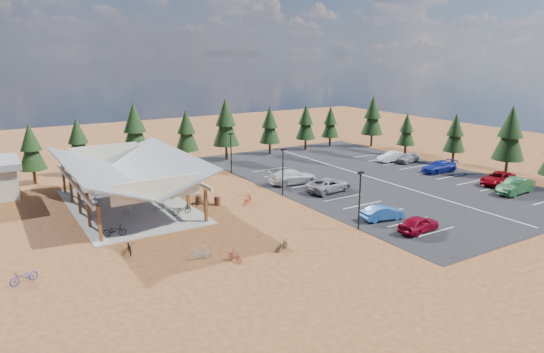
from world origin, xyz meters
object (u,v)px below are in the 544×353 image
object	(u,v)px
bike_15	(248,199)
car_0	(419,224)
lamp_post_1	(283,169)
lamp_post_2	(231,150)
bike_16	(200,203)
car_2	(329,185)
bike_10	(24,277)
car_7	(439,167)
bike_1	(130,210)
car_5	(515,186)
bike_13	(200,253)
bike_4	(182,209)
trash_bin_0	(217,201)
bike_0	(115,231)
bike_11	(235,256)
lamp_post_0	(360,196)
bike_pavilion	(126,169)
bike_2	(92,200)
car_9	(392,157)
trash_bin_1	(199,200)
bike_7	(143,185)
car_1	(383,213)
bike_3	(97,189)
car_8	(408,158)
bike_8	(130,247)
car_3	(293,177)
bike_12	(281,246)
bike_5	(160,207)
bike_6	(136,198)
car_6	(498,178)

from	to	relation	value
bike_15	car_0	bearing A→B (deg)	174.68
lamp_post_1	lamp_post_2	xyz separation A→B (m)	(0.00, 12.00, 0.00)
bike_16	car_2	bearing A→B (deg)	97.15
bike_10	car_7	size ratio (longest dim) A/B	0.36
bike_1	bike_10	world-z (taller)	bike_1
car_0	car_2	world-z (taller)	car_2
car_5	bike_13	bearing A→B (deg)	-96.30
bike_4	car_7	bearing A→B (deg)	-94.85
trash_bin_0	bike_0	bearing A→B (deg)	-162.04
bike_13	car_2	bearing A→B (deg)	134.74
car_2	bike_11	bearing A→B (deg)	114.47
lamp_post_0	bike_16	bearing A→B (deg)	124.76
bike_pavilion	lamp_post_0	bearing A→B (deg)	-48.58
bike_2	bike_11	xyz separation A→B (m)	(5.88, -19.88, -0.07)
car_0	car_9	world-z (taller)	car_9
bike_4	trash_bin_1	bearing A→B (deg)	-51.27
bike_7	bike_13	distance (m)	20.82
bike_0	car_0	world-z (taller)	car_0
bike_10	car_1	size ratio (longest dim) A/B	0.46
bike_2	car_0	world-z (taller)	car_0
bike_7	car_2	bearing A→B (deg)	-118.36
bike_3	car_8	size ratio (longest dim) A/B	0.44
bike_7	bike_15	size ratio (longest dim) A/B	0.88
bike_8	car_2	size ratio (longest dim) A/B	0.34
bike_11	car_0	xyz separation A→B (m)	(16.06, -2.81, 0.29)
car_3	car_8	world-z (taller)	car_3
lamp_post_0	bike_15	xyz separation A→B (m)	(-4.58, 11.45, -2.47)
car_2	car_5	xyz separation A→B (m)	(16.66, -11.23, 0.07)
trash_bin_0	bike_10	xyz separation A→B (m)	(-18.26, -8.85, 0.03)
bike_0	bike_3	world-z (taller)	bike_3
bike_13	bike_15	size ratio (longest dim) A/B	0.99
bike_12	car_1	bearing A→B (deg)	-110.18
bike_7	car_2	size ratio (longest dim) A/B	0.27
bike_11	bike_2	bearing A→B (deg)	94.47
bike_3	car_0	distance (m)	33.29
bike_7	bike_11	bearing A→B (deg)	-175.04
trash_bin_1	bike_4	size ratio (longest dim) A/B	0.49
lamp_post_1	car_7	bearing A→B (deg)	-4.24
trash_bin_0	car_7	size ratio (longest dim) A/B	0.18
trash_bin_0	car_5	xyz separation A→B (m)	(29.14, -13.35, 0.43)
lamp_post_0	bike_16	size ratio (longest dim) A/B	3.04
bike_15	car_0	world-z (taller)	car_0
car_1	car_9	bearing A→B (deg)	-37.63
car_5	bike_3	bearing A→B (deg)	-124.58
bike_5	car_0	distance (m)	23.72
bike_12	bike_15	world-z (taller)	bike_15
bike_10	car_9	size ratio (longest dim) A/B	0.43
bike_6	car_5	distance (m)	40.30
bike_pavilion	car_6	size ratio (longest dim) A/B	3.72
bike_pavilion	car_6	world-z (taller)	bike_pavilion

